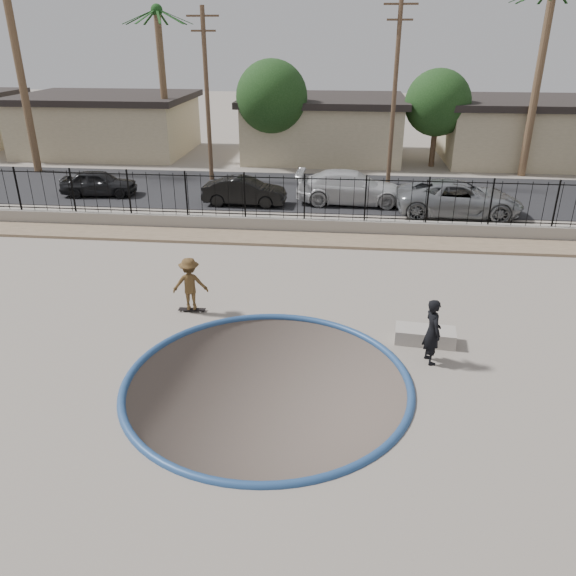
% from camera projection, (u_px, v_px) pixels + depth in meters
% --- Properties ---
extents(ground, '(120.00, 120.00, 2.20)m').
position_uv_depth(ground, '(307.00, 243.00, 25.78)').
color(ground, slate).
rests_on(ground, ground).
extents(bowl_pit, '(6.84, 6.84, 1.80)m').
position_uv_depth(bowl_pit, '(268.00, 382.00, 13.55)').
color(bowl_pit, '#4B4139').
rests_on(bowl_pit, ground).
extents(coping_ring, '(7.04, 7.04, 0.20)m').
position_uv_depth(coping_ring, '(268.00, 382.00, 13.55)').
color(coping_ring, navy).
rests_on(coping_ring, ground).
extents(rock_strip, '(42.00, 1.60, 0.11)m').
position_uv_depth(rock_strip, '(302.00, 240.00, 22.76)').
color(rock_strip, '#988164').
rests_on(rock_strip, ground).
extents(retaining_wall, '(42.00, 0.45, 0.60)m').
position_uv_depth(retaining_wall, '(304.00, 225.00, 23.66)').
color(retaining_wall, gray).
rests_on(retaining_wall, ground).
extents(fence, '(40.00, 0.04, 1.80)m').
position_uv_depth(fence, '(304.00, 198.00, 23.16)').
color(fence, black).
rests_on(fence, retaining_wall).
extents(street, '(90.00, 8.00, 0.04)m').
position_uv_depth(street, '(314.00, 191.00, 29.84)').
color(street, black).
rests_on(street, ground).
extents(house_west, '(11.60, 8.60, 3.90)m').
position_uv_depth(house_west, '(108.00, 123.00, 39.05)').
color(house_west, tan).
rests_on(house_west, ground).
extents(house_center, '(10.60, 8.60, 3.90)m').
position_uv_depth(house_center, '(323.00, 127.00, 37.63)').
color(house_center, tan).
rests_on(house_center, ground).
extents(house_east, '(12.60, 8.60, 3.90)m').
position_uv_depth(house_east, '(539.00, 130.00, 36.30)').
color(house_east, tan).
rests_on(house_east, ground).
extents(palm_left, '(2.30, 2.30, 11.30)m').
position_uv_depth(palm_left, '(12.00, 28.00, 30.87)').
color(palm_left, brown).
rests_on(palm_left, ground).
extents(palm_mid, '(2.30, 2.30, 9.30)m').
position_uv_depth(palm_mid, '(160.00, 51.00, 34.36)').
color(palm_mid, brown).
rests_on(palm_mid, ground).
extents(palm_right, '(2.30, 2.30, 10.30)m').
position_uv_depth(palm_right, '(545.00, 40.00, 30.20)').
color(palm_right, brown).
rests_on(palm_right, ground).
extents(utility_pole_left, '(1.70, 0.24, 9.00)m').
position_uv_depth(utility_pole_left, '(207.00, 94.00, 30.28)').
color(utility_pole_left, '#473323').
rests_on(utility_pole_left, ground).
extents(utility_pole_mid, '(1.70, 0.24, 9.50)m').
position_uv_depth(utility_pole_mid, '(395.00, 91.00, 29.22)').
color(utility_pole_mid, '#473323').
rests_on(utility_pole_mid, ground).
extents(street_tree_left, '(4.32, 4.32, 6.36)m').
position_uv_depth(street_tree_left, '(272.00, 97.00, 33.82)').
color(street_tree_left, '#473323').
rests_on(street_tree_left, ground).
extents(street_tree_mid, '(3.96, 3.96, 5.83)m').
position_uv_depth(street_tree_mid, '(438.00, 103.00, 33.93)').
color(street_tree_mid, '#473323').
rests_on(street_tree_mid, ground).
extents(skater, '(1.13, 0.77, 1.62)m').
position_uv_depth(skater, '(190.00, 287.00, 16.69)').
color(skater, brown).
rests_on(skater, ground).
extents(skateboard, '(0.82, 0.22, 0.07)m').
position_uv_depth(skateboard, '(192.00, 309.00, 17.00)').
color(skateboard, black).
rests_on(skateboard, ground).
extents(videographer, '(0.58, 0.73, 1.75)m').
position_uv_depth(videographer, '(432.00, 331.00, 14.06)').
color(videographer, black).
rests_on(videographer, ground).
extents(concrete_ledge, '(1.66, 0.85, 0.40)m').
position_uv_depth(concrete_ledge, '(425.00, 336.00, 15.25)').
color(concrete_ledge, '#A39B91').
rests_on(concrete_ledge, ground).
extents(car_a, '(3.92, 1.88, 1.29)m').
position_uv_depth(car_a, '(99.00, 183.00, 28.79)').
color(car_a, black).
rests_on(car_a, street).
extents(car_b, '(4.04, 1.49, 1.32)m').
position_uv_depth(car_b, '(244.00, 191.00, 27.22)').
color(car_b, black).
rests_on(car_b, street).
extents(car_c, '(5.43, 2.28, 1.57)m').
position_uv_depth(car_c, '(352.00, 187.00, 27.39)').
color(car_c, silver).
rests_on(car_c, street).
extents(car_d, '(5.67, 2.63, 1.57)m').
position_uv_depth(car_d, '(459.00, 198.00, 25.60)').
color(car_d, gray).
rests_on(car_d, street).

